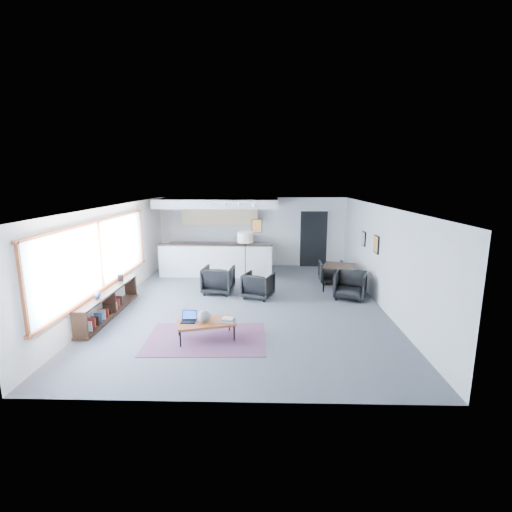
{
  "coord_description": "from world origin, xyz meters",
  "views": [
    {
      "loc": [
        0.5,
        -9.47,
        3.28
      ],
      "look_at": [
        0.23,
        0.4,
        1.22
      ],
      "focal_mm": 26.0,
      "sensor_mm": 36.0,
      "label": 1
    }
  ],
  "objects_px": {
    "floor_lamp": "(245,239)",
    "dining_chair_near": "(350,286)",
    "coffee_table": "(206,323)",
    "armchair_right": "(258,284)",
    "laptop": "(189,318)",
    "dining_table": "(339,267)",
    "ceramic_pot": "(204,317)",
    "microwave": "(244,238)",
    "book_stack": "(228,320)",
    "armchair_left": "(218,278)",
    "dining_chair_far": "(332,273)"
  },
  "relations": [
    {
      "from": "laptop",
      "to": "dining_table",
      "type": "bearing_deg",
      "value": 43.78
    },
    {
      "from": "ceramic_pot",
      "to": "dining_chair_far",
      "type": "height_order",
      "value": "dining_chair_far"
    },
    {
      "from": "coffee_table",
      "to": "dining_chair_near",
      "type": "relative_size",
      "value": 1.81
    },
    {
      "from": "ceramic_pot",
      "to": "dining_chair_near",
      "type": "bearing_deg",
      "value": 38.11
    },
    {
      "from": "coffee_table",
      "to": "dining_table",
      "type": "height_order",
      "value": "dining_table"
    },
    {
      "from": "coffee_table",
      "to": "armchair_right",
      "type": "height_order",
      "value": "armchair_right"
    },
    {
      "from": "dining_table",
      "to": "book_stack",
      "type": "bearing_deg",
      "value": -129.34
    },
    {
      "from": "book_stack",
      "to": "dining_chair_far",
      "type": "xyz_separation_m",
      "value": [
        2.88,
        4.33,
        -0.09
      ]
    },
    {
      "from": "armchair_right",
      "to": "microwave",
      "type": "bearing_deg",
      "value": -60.87
    },
    {
      "from": "laptop",
      "to": "armchair_left",
      "type": "xyz_separation_m",
      "value": [
        0.21,
        3.17,
        -0.01
      ]
    },
    {
      "from": "ceramic_pot",
      "to": "dining_chair_near",
      "type": "height_order",
      "value": "dining_chair_near"
    },
    {
      "from": "coffee_table",
      "to": "armchair_left",
      "type": "distance_m",
      "value": 3.2
    },
    {
      "from": "dining_table",
      "to": "floor_lamp",
      "type": "bearing_deg",
      "value": 172.6
    },
    {
      "from": "laptop",
      "to": "ceramic_pot",
      "type": "bearing_deg",
      "value": -13.98
    },
    {
      "from": "laptop",
      "to": "armchair_left",
      "type": "bearing_deg",
      "value": 86.42
    },
    {
      "from": "armchair_right",
      "to": "dining_chair_far",
      "type": "height_order",
      "value": "armchair_right"
    },
    {
      "from": "book_stack",
      "to": "microwave",
      "type": "distance_m",
      "value": 6.45
    },
    {
      "from": "dining_table",
      "to": "microwave",
      "type": "relative_size",
      "value": 2.15
    },
    {
      "from": "ceramic_pot",
      "to": "dining_chair_far",
      "type": "relative_size",
      "value": 0.4
    },
    {
      "from": "book_stack",
      "to": "dining_chair_far",
      "type": "height_order",
      "value": "dining_chair_far"
    },
    {
      "from": "dining_chair_near",
      "to": "armchair_left",
      "type": "bearing_deg",
      "value": -166.48
    },
    {
      "from": "floor_lamp",
      "to": "ceramic_pot",
      "type": "bearing_deg",
      "value": -98.72
    },
    {
      "from": "ceramic_pot",
      "to": "laptop",
      "type": "bearing_deg",
      "value": 165.84
    },
    {
      "from": "coffee_table",
      "to": "book_stack",
      "type": "relative_size",
      "value": 4.32
    },
    {
      "from": "book_stack",
      "to": "microwave",
      "type": "height_order",
      "value": "microwave"
    },
    {
      "from": "armchair_right",
      "to": "dining_chair_near",
      "type": "xyz_separation_m",
      "value": [
        2.56,
        0.01,
        -0.03
      ]
    },
    {
      "from": "ceramic_pot",
      "to": "microwave",
      "type": "xyz_separation_m",
      "value": [
        0.46,
        6.48,
        0.59
      ]
    },
    {
      "from": "armchair_right",
      "to": "dining_chair_near",
      "type": "bearing_deg",
      "value": -159.99
    },
    {
      "from": "armchair_right",
      "to": "microwave",
      "type": "height_order",
      "value": "microwave"
    },
    {
      "from": "coffee_table",
      "to": "laptop",
      "type": "relative_size",
      "value": 4.32
    },
    {
      "from": "armchair_left",
      "to": "dining_chair_far",
      "type": "relative_size",
      "value": 1.31
    },
    {
      "from": "laptop",
      "to": "microwave",
      "type": "bearing_deg",
      "value": 83.17
    },
    {
      "from": "armchair_left",
      "to": "book_stack",
      "type": "bearing_deg",
      "value": 107.69
    },
    {
      "from": "laptop",
      "to": "dining_chair_near",
      "type": "xyz_separation_m",
      "value": [
        3.94,
        2.75,
        -0.09
      ]
    },
    {
      "from": "armchair_right",
      "to": "floor_lamp",
      "type": "relative_size",
      "value": 0.46
    },
    {
      "from": "floor_lamp",
      "to": "dining_chair_near",
      "type": "bearing_deg",
      "value": -22.27
    },
    {
      "from": "book_stack",
      "to": "ceramic_pot",
      "type": "bearing_deg",
      "value": -171.72
    },
    {
      "from": "armchair_left",
      "to": "dining_table",
      "type": "relative_size",
      "value": 0.79
    },
    {
      "from": "armchair_left",
      "to": "microwave",
      "type": "height_order",
      "value": "microwave"
    },
    {
      "from": "coffee_table",
      "to": "floor_lamp",
      "type": "relative_size",
      "value": 0.77
    },
    {
      "from": "ceramic_pot",
      "to": "book_stack",
      "type": "distance_m",
      "value": 0.5
    },
    {
      "from": "dining_chair_near",
      "to": "microwave",
      "type": "xyz_separation_m",
      "value": [
        -3.16,
        3.65,
        0.74
      ]
    },
    {
      "from": "laptop",
      "to": "book_stack",
      "type": "height_order",
      "value": "laptop"
    },
    {
      "from": "dining_chair_near",
      "to": "laptop",
      "type": "bearing_deg",
      "value": -125.18
    },
    {
      "from": "armchair_left",
      "to": "dining_table",
      "type": "xyz_separation_m",
      "value": [
        3.58,
        0.44,
        0.25
      ]
    },
    {
      "from": "coffee_table",
      "to": "armchair_right",
      "type": "xyz_separation_m",
      "value": [
        1.03,
        2.77,
        0.04
      ]
    },
    {
      "from": "ceramic_pot",
      "to": "armchair_left",
      "type": "xyz_separation_m",
      "value": [
        -0.12,
        3.25,
        -0.08
      ]
    },
    {
      "from": "coffee_table",
      "to": "floor_lamp",
      "type": "bearing_deg",
      "value": 65.31
    },
    {
      "from": "ceramic_pot",
      "to": "floor_lamp",
      "type": "relative_size",
      "value": 0.16
    },
    {
      "from": "book_stack",
      "to": "armchair_left",
      "type": "relative_size",
      "value": 0.35
    }
  ]
}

